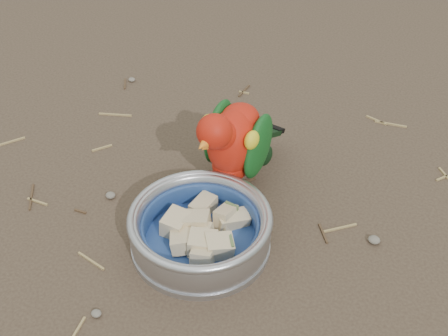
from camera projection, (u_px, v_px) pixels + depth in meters
The scene contains 6 objects.
ground at pixel (136, 224), 0.93m from camera, with size 60.00×60.00×0.00m, color #46362A.
food_bowl at pixel (201, 242), 0.89m from camera, with size 0.20×0.20×0.02m, color #B2B2BA.
bowl_wall at pixel (200, 227), 0.87m from camera, with size 0.20×0.20×0.04m, color #B2B2BA, non-canonical shape.
fruit_wedges at pixel (200, 231), 0.87m from camera, with size 0.12×0.12×0.03m, color beige, non-canonical shape.
lory_parrot at pixel (233, 149), 0.94m from camera, with size 0.10×0.20×0.16m, color red, non-canonical shape.
ground_debris at pixel (171, 206), 0.95m from camera, with size 0.90×0.80×0.01m, color #9F8450, non-canonical shape.
Camera 1 is at (0.43, -0.52, 0.65)m, focal length 50.00 mm.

